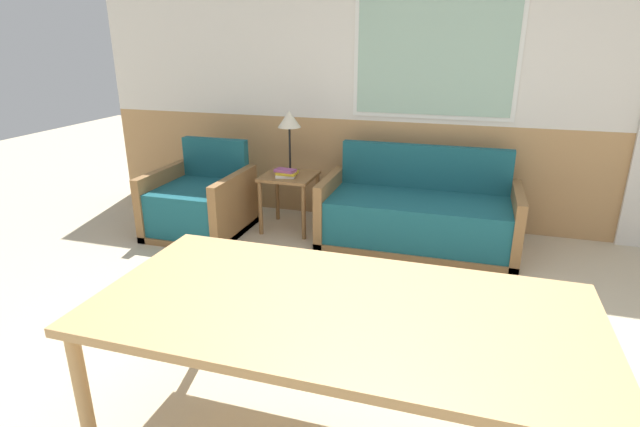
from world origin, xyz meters
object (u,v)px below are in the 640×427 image
(table_lamp, at_px, (289,122))
(dining_table, at_px, (341,318))
(side_table, at_px, (289,185))
(armchair, at_px, (200,205))
(couch, at_px, (418,217))

(table_lamp, height_order, dining_table, table_lamp)
(side_table, relative_size, dining_table, 0.27)
(side_table, bearing_deg, armchair, -157.58)
(armchair, bearing_deg, table_lamp, 22.78)
(dining_table, bearing_deg, table_lamp, 114.45)
(couch, bearing_deg, side_table, 178.74)
(side_table, height_order, dining_table, dining_table)
(armchair, relative_size, table_lamp, 1.44)
(couch, xyz_separation_m, table_lamp, (-1.27, 0.11, 0.78))
(couch, distance_m, armchair, 2.07)
(side_table, height_order, table_lamp, table_lamp)
(couch, relative_size, armchair, 2.01)
(dining_table, bearing_deg, armchair, 131.46)
(table_lamp, xyz_separation_m, dining_table, (1.22, -2.68, -0.35))
(armchair, relative_size, side_table, 1.56)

